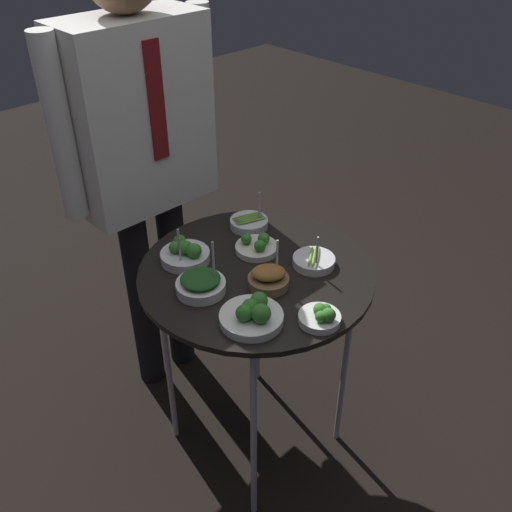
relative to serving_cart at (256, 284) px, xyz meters
name	(u,v)px	position (x,y,z in m)	size (l,w,h in m)	color
ground_plane	(256,435)	(0.00, 0.00, -0.72)	(8.00, 8.00, 0.00)	black
serving_cart	(256,284)	(0.00, 0.00, 0.00)	(0.71, 0.71, 0.77)	black
bowl_roast_back_right	(269,278)	(-0.03, -0.08, 0.08)	(0.12, 0.12, 0.15)	brown
bowl_spinach_back_left	(201,284)	(-0.18, 0.03, 0.08)	(0.14, 0.14, 0.17)	white
bowl_broccoli_mid_left	(257,246)	(0.07, 0.07, 0.07)	(0.13, 0.13, 0.06)	silver
bowl_broccoli_mid_right	(185,253)	(-0.12, 0.18, 0.08)	(0.15, 0.15, 0.14)	silver
bowl_asparagus_center	(249,223)	(0.15, 0.19, 0.07)	(0.13, 0.13, 0.13)	silver
bowl_asparagus_front_center	(314,261)	(0.14, -0.10, 0.07)	(0.13, 0.13, 0.12)	silver
bowl_broccoli_near_rim	(253,314)	(-0.17, -0.17, 0.08)	(0.17, 0.17, 0.08)	white
bowl_broccoli_front_left	(321,316)	(-0.04, -0.29, 0.08)	(0.11, 0.11, 0.06)	white
waiter_figure	(141,138)	(-0.02, 0.53, 0.32)	(0.61, 0.23, 1.64)	black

